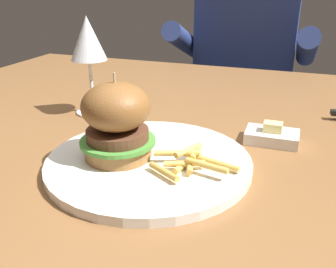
{
  "coord_description": "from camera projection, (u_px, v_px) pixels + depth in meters",
  "views": [
    {
      "loc": [
        0.19,
        -0.69,
        1.01
      ],
      "look_at": [
        0.01,
        -0.2,
        0.78
      ],
      "focal_mm": 40.0,
      "sensor_mm": 36.0,
      "label": 1
    }
  ],
  "objects": [
    {
      "name": "wine_glass",
      "position": [
        88.0,
        42.0,
        0.74
      ],
      "size": [
        0.07,
        0.07,
        0.2
      ],
      "color": "silver",
      "rests_on": "dining_table"
    },
    {
      "name": "butter_dish",
      "position": [
        272.0,
        136.0,
        0.65
      ],
      "size": [
        0.09,
        0.06,
        0.04
      ],
      "color": "white",
      "rests_on": "dining_table"
    },
    {
      "name": "dining_table",
      "position": [
        193.0,
        152.0,
        0.79
      ],
      "size": [
        1.41,
        0.97,
        0.74
      ],
      "color": "brown",
      "rests_on": "ground"
    },
    {
      "name": "diner_person",
      "position": [
        242.0,
        96.0,
        1.5
      ],
      "size": [
        0.51,
        0.36,
        1.18
      ],
      "color": "#282833",
      "rests_on": "ground"
    },
    {
      "name": "fries_pile",
      "position": [
        190.0,
        160.0,
        0.53
      ],
      "size": [
        0.13,
        0.11,
        0.02
      ],
      "color": "#E0B251",
      "rests_on": "main_plate"
    },
    {
      "name": "main_plate",
      "position": [
        149.0,
        162.0,
        0.57
      ],
      "size": [
        0.31,
        0.31,
        0.01
      ],
      "primitive_type": "cylinder",
      "color": "white",
      "rests_on": "dining_table"
    },
    {
      "name": "burger_sandwich",
      "position": [
        117.0,
        121.0,
        0.55
      ],
      "size": [
        0.11,
        0.11,
        0.13
      ],
      "color": "#9E6B38",
      "rests_on": "main_plate"
    }
  ]
}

